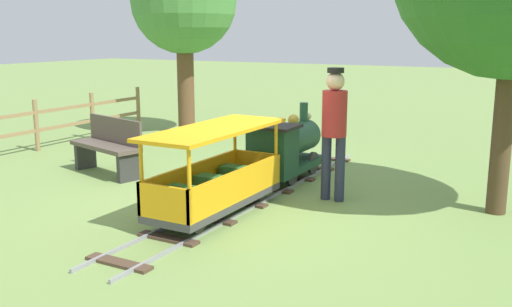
{
  "coord_description": "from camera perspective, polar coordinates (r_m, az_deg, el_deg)",
  "views": [
    {
      "loc": [
        3.41,
        -5.95,
        2.02
      ],
      "look_at": [
        0.0,
        0.19,
        0.55
      ],
      "focal_mm": 40.44,
      "sensor_mm": 36.0,
      "label": 1
    }
  ],
  "objects": [
    {
      "name": "ground_plane",
      "position": [
        7.15,
        -0.74,
        -4.59
      ],
      "size": [
        60.0,
        60.0,
        0.0
      ],
      "primitive_type": "plane",
      "color": "#75934C"
    },
    {
      "name": "track",
      "position": [
        7.28,
        -0.1,
        -4.15
      ],
      "size": [
        0.68,
        5.7,
        0.04
      ],
      "color": "gray",
      "rests_on": "ground_plane"
    },
    {
      "name": "locomotive",
      "position": [
        7.92,
        2.96,
        0.63
      ],
      "size": [
        0.64,
        1.45,
        1.0
      ],
      "color": "#1E472D",
      "rests_on": "ground_plane"
    },
    {
      "name": "passenger_car",
      "position": [
        6.43,
        -4.01,
        -2.57
      ],
      "size": [
        0.74,
        2.0,
        0.97
      ],
      "color": "#3F3F3F",
      "rests_on": "ground_plane"
    },
    {
      "name": "conductor_person",
      "position": [
        6.99,
        7.74,
        2.96
      ],
      "size": [
        0.3,
        0.3,
        1.62
      ],
      "color": "#282D47",
      "rests_on": "ground_plane"
    },
    {
      "name": "park_bench",
      "position": [
        8.61,
        -14.42,
        0.71
      ],
      "size": [
        1.36,
        0.72,
        0.82
      ],
      "color": "brown",
      "rests_on": "ground_plane"
    },
    {
      "name": "oak_tree_near",
      "position": [
        11.8,
        -7.16,
        14.59
      ],
      "size": [
        2.09,
        2.09,
        3.69
      ],
      "color": "brown",
      "rests_on": "ground_plane"
    },
    {
      "name": "fence_section",
      "position": [
        10.29,
        -23.75,
        2.22
      ],
      "size": [
        0.08,
        6.78,
        0.9
      ],
      "color": "#93754C",
      "rests_on": "ground_plane"
    }
  ]
}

